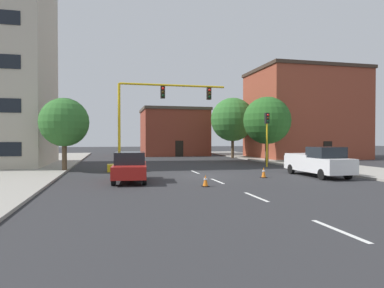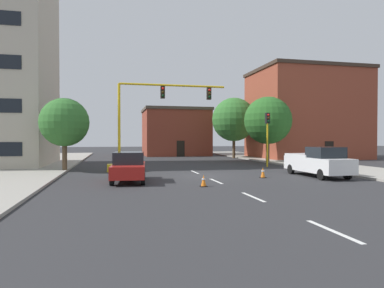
% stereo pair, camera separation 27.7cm
% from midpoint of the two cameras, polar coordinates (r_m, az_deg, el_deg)
% --- Properties ---
extents(ground_plane, '(160.00, 160.00, 0.00)m').
position_cam_midpoint_polar(ground_plane, '(23.04, 2.25, -5.37)').
color(ground_plane, '#2D2D30').
extents(sidewalk_left, '(6.00, 56.00, 0.14)m').
position_cam_midpoint_polar(sidewalk_left, '(30.88, -24.84, -3.71)').
color(sidewalk_left, '#9E998E').
rests_on(sidewalk_left, ground_plane).
extents(sidewalk_right, '(6.00, 56.00, 0.14)m').
position_cam_midpoint_polar(sidewalk_right, '(35.34, 18.48, -3.08)').
color(sidewalk_right, '#9E998E').
rests_on(sidewalk_right, ground_plane).
extents(lane_stripe_seg_0, '(0.16, 2.40, 0.01)m').
position_cam_midpoint_polar(lane_stripe_seg_0, '(10.38, 23.40, -13.30)').
color(lane_stripe_seg_0, silver).
rests_on(lane_stripe_seg_0, ground_plane).
extents(lane_stripe_seg_1, '(0.16, 2.40, 0.01)m').
position_cam_midpoint_polar(lane_stripe_seg_1, '(15.08, 10.79, -8.76)').
color(lane_stripe_seg_1, silver).
rests_on(lane_stripe_seg_1, ground_plane).
extents(lane_stripe_seg_2, '(0.16, 2.40, 0.01)m').
position_cam_midpoint_polar(lane_stripe_seg_2, '(20.18, 4.48, -6.27)').
color(lane_stripe_seg_2, silver).
rests_on(lane_stripe_seg_2, ground_plane).
extents(lane_stripe_seg_3, '(0.16, 2.40, 0.01)m').
position_cam_midpoint_polar(lane_stripe_seg_3, '(25.45, 0.78, -4.75)').
color(lane_stripe_seg_3, silver).
rests_on(lane_stripe_seg_3, ground_plane).
extents(building_brick_center, '(9.53, 8.78, 6.94)m').
position_cam_midpoint_polar(building_brick_center, '(50.70, -2.68, 2.04)').
color(building_brick_center, brown).
rests_on(building_brick_center, ground_plane).
extents(building_row_right, '(13.15, 10.00, 11.24)m').
position_cam_midpoint_polar(building_row_right, '(45.71, 18.82, 4.80)').
color(building_row_right, brown).
rests_on(building_row_right, ground_plane).
extents(traffic_signal_gantry, '(9.34, 1.20, 6.83)m').
position_cam_midpoint_polar(traffic_signal_gantry, '(26.61, -9.28, 0.35)').
color(traffic_signal_gantry, yellow).
rests_on(traffic_signal_gantry, ground_plane).
extents(traffic_light_pole_right, '(0.32, 0.47, 4.80)m').
position_cam_midpoint_polar(traffic_light_pole_right, '(30.76, 12.87, 2.79)').
color(traffic_light_pole_right, yellow).
rests_on(traffic_light_pole_right, ground_plane).
extents(tree_right_mid, '(4.89, 4.89, 6.83)m').
position_cam_midpoint_polar(tree_right_mid, '(35.76, 12.88, 3.89)').
color(tree_right_mid, brown).
rests_on(tree_right_mid, ground_plane).
extents(tree_right_far, '(5.53, 5.53, 7.69)m').
position_cam_midpoint_polar(tree_right_far, '(43.38, 7.26, 4.11)').
color(tree_right_far, brown).
rests_on(tree_right_far, ground_plane).
extents(tree_left_near, '(3.67, 3.67, 5.59)m').
position_cam_midpoint_polar(tree_left_near, '(27.34, -20.44, 3.42)').
color(tree_left_near, brown).
rests_on(tree_left_near, ground_plane).
extents(pickup_truck_white, '(2.04, 5.41, 1.99)m').
position_cam_midpoint_polar(pickup_truck_white, '(23.98, 20.79, -2.84)').
color(pickup_truck_white, white).
rests_on(pickup_truck_white, ground_plane).
extents(sedan_red_near_left, '(2.25, 4.65, 1.74)m').
position_cam_midpoint_polar(sedan_red_near_left, '(20.17, -10.20, -3.76)').
color(sedan_red_near_left, '#B21E19').
rests_on(sedan_red_near_left, ground_plane).
extents(traffic_cone_roadside_a, '(0.36, 0.36, 0.70)m').
position_cam_midpoint_polar(traffic_cone_roadside_a, '(22.28, 12.22, -4.72)').
color(traffic_cone_roadside_a, black).
rests_on(traffic_cone_roadside_a, ground_plane).
extents(traffic_cone_roadside_b, '(0.36, 0.36, 0.63)m').
position_cam_midpoint_polar(traffic_cone_roadside_b, '(17.88, 2.41, -6.22)').
color(traffic_cone_roadside_b, black).
rests_on(traffic_cone_roadside_b, ground_plane).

